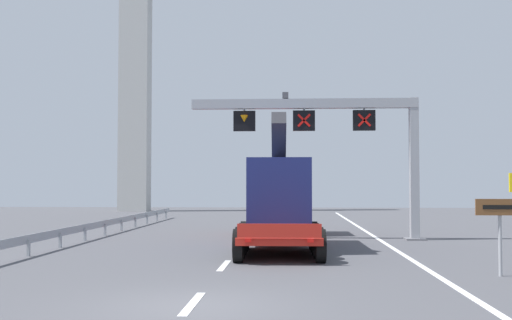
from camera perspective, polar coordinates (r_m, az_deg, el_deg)
ground at (r=13.40m, az=-6.09°, el=-13.26°), size 112.00×112.00×0.00m
lane_markings at (r=35.03m, az=-0.20°, el=-6.47°), size 0.20×58.39×0.01m
edge_line_right at (r=25.44m, az=12.59°, el=-7.99°), size 0.20×63.00×0.01m
overhead_lane_gantry at (r=29.11m, az=7.23°, el=3.12°), size 10.85×0.90×6.90m
heavy_haul_truck_red at (r=27.62m, az=2.12°, el=-3.46°), size 3.27×14.11×5.30m
tourist_info_sign_brown at (r=18.53m, az=21.68°, el=-5.01°), size 1.36×0.15×2.15m
guardrail_left at (r=30.59m, az=-14.72°, el=-5.96°), size 0.13×36.11×0.76m
bridge_pylon_distant at (r=62.56m, az=-11.08°, el=12.33°), size 9.00×2.00×35.84m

